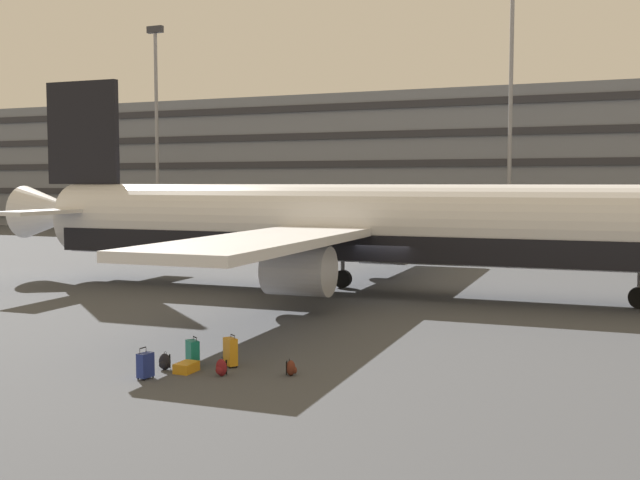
{
  "coord_description": "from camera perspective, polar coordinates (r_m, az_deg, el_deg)",
  "views": [
    {
      "loc": [
        10.12,
        -33.01,
        5.32
      ],
      "look_at": [
        -1.32,
        -4.8,
        3.0
      ],
      "focal_mm": 42.42,
      "sensor_mm": 36.0,
      "label": 1
    }
  ],
  "objects": [
    {
      "name": "terminal_structure",
      "position": [
        82.5,
        15.1,
        5.51
      ],
      "size": [
        161.2,
        19.35,
        14.4
      ],
      "color": "slate",
      "rests_on": "ground_plane"
    },
    {
      "name": "airliner",
      "position": [
        36.29,
        2.27,
        0.99
      ],
      "size": [
        39.0,
        31.44,
        10.82
      ],
      "color": "silver",
      "rests_on": "ground_plane"
    },
    {
      "name": "light_mast_left",
      "position": [
        68.95,
        14.21,
        11.39
      ],
      "size": [
        1.8,
        0.5,
        24.39
      ],
      "color": "gray",
      "rests_on": "ground_plane"
    },
    {
      "name": "backpack_small",
      "position": [
        21.15,
        -2.19,
        -9.64
      ],
      "size": [
        0.37,
        0.38,
        0.48
      ],
      "color": "#592619",
      "rests_on": "ground_plane"
    },
    {
      "name": "backpack_scuffed",
      "position": [
        21.23,
        -7.47,
        -9.55
      ],
      "size": [
        0.38,
        0.29,
        0.53
      ],
      "color": "maroon",
      "rests_on": "ground_plane"
    },
    {
      "name": "suitcase_silver",
      "position": [
        22.21,
        -6.77,
        -8.36
      ],
      "size": [
        0.53,
        0.49,
        0.93
      ],
      "color": "orange",
      "rests_on": "ground_plane"
    },
    {
      "name": "suitcase_upright",
      "position": [
        21.84,
        -10.05,
        -9.44
      ],
      "size": [
        0.47,
        0.73,
        0.27
      ],
      "color": "orange",
      "rests_on": "ground_plane"
    },
    {
      "name": "suitcase_black",
      "position": [
        22.49,
        -9.59,
        -8.35
      ],
      "size": [
        0.53,
        0.49,
        0.84
      ],
      "color": "#147266",
      "rests_on": "ground_plane"
    },
    {
      "name": "ground_plane",
      "position": [
        34.93,
        4.99,
        -4.42
      ],
      "size": [
        600.0,
        600.0,
        0.0
      ],
      "primitive_type": "plane",
      "color": "#424449"
    },
    {
      "name": "light_mast_far_left",
      "position": [
        82.22,
        -12.23,
        9.25
      ],
      "size": [
        1.8,
        0.5,
        21.59
      ],
      "color": "gray",
      "rests_on": "ground_plane"
    },
    {
      "name": "backpack_laid_flat",
      "position": [
        22.19,
        -11.65,
        -9.0
      ],
      "size": [
        0.37,
        0.29,
        0.52
      ],
      "color": "black",
      "rests_on": "ground_plane"
    },
    {
      "name": "suitcase_red",
      "position": [
        21.29,
        -13.04,
        -9.17
      ],
      "size": [
        0.33,
        0.47,
        0.85
      ],
      "color": "navy",
      "rests_on": "ground_plane"
    }
  ]
}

